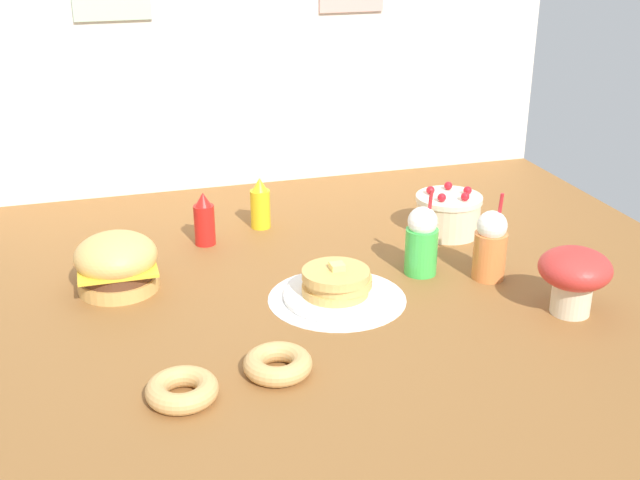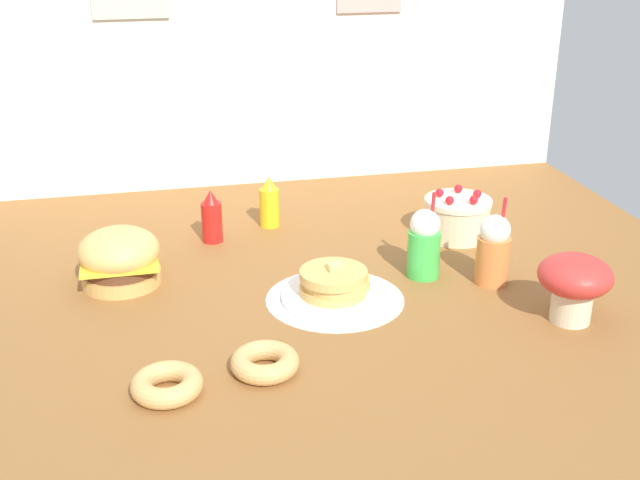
% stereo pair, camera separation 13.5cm
% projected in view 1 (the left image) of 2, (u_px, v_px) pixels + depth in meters
% --- Properties ---
extents(ground_plane, '(2.49, 2.04, 0.02)m').
position_uv_depth(ground_plane, '(304.00, 301.00, 2.22)').
color(ground_plane, brown).
extents(back_wall, '(2.49, 0.04, 0.98)m').
position_uv_depth(back_wall, '(229.00, 55.00, 2.92)').
color(back_wall, silver).
rests_on(back_wall, ground_plane).
extents(doily_mat, '(0.38, 0.38, 0.00)m').
position_uv_depth(doily_mat, '(337.00, 298.00, 2.21)').
color(doily_mat, white).
rests_on(doily_mat, ground_plane).
extents(burger, '(0.23, 0.23, 0.17)m').
position_uv_depth(burger, '(117.00, 263.00, 2.24)').
color(burger, '#DBA859').
rests_on(burger, ground_plane).
extents(pancake_stack, '(0.29, 0.29, 0.10)m').
position_uv_depth(pancake_stack, '(337.00, 286.00, 2.19)').
color(pancake_stack, white).
rests_on(pancake_stack, doily_mat).
extents(layer_cake, '(0.22, 0.22, 0.16)m').
position_uv_depth(layer_cake, '(448.00, 214.00, 2.62)').
color(layer_cake, beige).
rests_on(layer_cake, ground_plane).
extents(ketchup_bottle, '(0.07, 0.07, 0.17)m').
position_uv_depth(ketchup_bottle, '(204.00, 220.00, 2.53)').
color(ketchup_bottle, red).
rests_on(ketchup_bottle, ground_plane).
extents(mustard_bottle, '(0.07, 0.07, 0.17)m').
position_uv_depth(mustard_bottle, '(259.00, 205.00, 2.67)').
color(mustard_bottle, yellow).
rests_on(mustard_bottle, ground_plane).
extents(cream_soda_cup, '(0.10, 0.10, 0.26)m').
position_uv_depth(cream_soda_cup, '(422.00, 241.00, 2.32)').
color(cream_soda_cup, green).
rests_on(cream_soda_cup, ground_plane).
extents(orange_float_cup, '(0.10, 0.10, 0.26)m').
position_uv_depth(orange_float_cup, '(490.00, 245.00, 2.30)').
color(orange_float_cup, orange).
rests_on(orange_float_cup, ground_plane).
extents(donut_pink_glaze, '(0.16, 0.16, 0.05)m').
position_uv_depth(donut_pink_glaze, '(182.00, 389.00, 1.75)').
color(donut_pink_glaze, tan).
rests_on(donut_pink_glaze, ground_plane).
extents(donut_chocolate, '(0.16, 0.16, 0.05)m').
position_uv_depth(donut_chocolate, '(278.00, 363.00, 1.85)').
color(donut_chocolate, tan).
rests_on(donut_chocolate, ground_plane).
extents(mushroom_stool, '(0.19, 0.19, 0.18)m').
position_uv_depth(mushroom_stool, '(574.00, 274.00, 2.09)').
color(mushroom_stool, beige).
rests_on(mushroom_stool, ground_plane).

